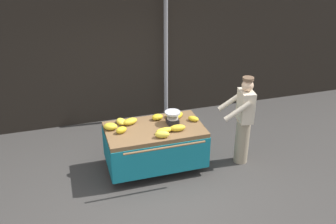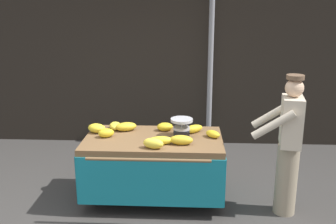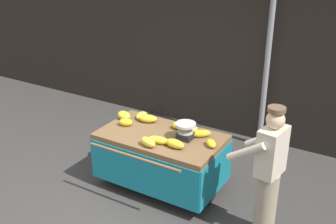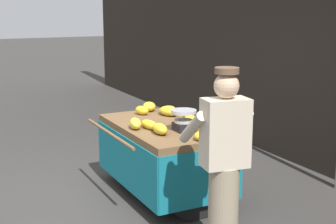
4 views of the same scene
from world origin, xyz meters
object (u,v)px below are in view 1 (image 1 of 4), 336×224
object	(u,v)px
banana_bunch_2	(157,117)
banana_bunch_4	(178,116)
banana_bunch_5	(121,121)
vendor_person	(243,121)
banana_bunch_6	(110,126)
banana_bunch_8	(170,116)
street_pole	(166,54)
banana_bunch_0	(193,119)
banana_bunch_1	(164,130)
banana_bunch_9	(130,121)
banana_bunch_7	(121,130)
banana_cart	(155,139)
banana_bunch_3	(162,134)
weighing_scale	(173,117)
banana_bunch_10	(178,128)

from	to	relation	value
banana_bunch_2	banana_bunch_4	bearing A→B (deg)	-9.38
banana_bunch_5	vendor_person	xyz separation A→B (m)	(2.15, -0.56, -0.03)
banana_bunch_4	banana_bunch_6	distance (m)	1.26
banana_bunch_8	street_pole	bearing A→B (deg)	75.64
banana_bunch_0	banana_bunch_4	world-z (taller)	banana_bunch_4
banana_bunch_1	banana_bunch_2	size ratio (longest dim) A/B	1.43
banana_bunch_9	banana_bunch_8	bearing A→B (deg)	1.74
banana_bunch_7	banana_bunch_4	bearing A→B (deg)	12.09
banana_cart	banana_bunch_8	world-z (taller)	banana_bunch_8
banana_bunch_3	banana_bunch_9	world-z (taller)	banana_bunch_3
banana_bunch_1	banana_bunch_9	xyz separation A→B (m)	(-0.49, 0.49, 0.01)
weighing_scale	banana_bunch_10	distance (m)	0.30
street_pole	banana_bunch_7	world-z (taller)	street_pole
banana_cart	banana_bunch_8	size ratio (longest dim) A/B	8.54
banana_bunch_4	banana_bunch_8	xyz separation A→B (m)	(-0.14, 0.05, -0.01)
street_pole	banana_bunch_6	bearing A→B (deg)	-130.38
banana_bunch_0	banana_bunch_8	xyz separation A→B (m)	(-0.38, 0.23, 0.00)
banana_bunch_7	banana_bunch_10	bearing A→B (deg)	-12.65
banana_bunch_4	weighing_scale	bearing A→B (deg)	-133.71
banana_cart	banana_bunch_1	xyz separation A→B (m)	(0.11, -0.23, 0.28)
banana_bunch_3	banana_bunch_4	xyz separation A→B (m)	(0.47, 0.60, -0.01)
street_pole	banana_bunch_1	world-z (taller)	street_pole
banana_bunch_5	banana_bunch_1	bearing A→B (deg)	-40.50
banana_bunch_2	banana_bunch_8	world-z (taller)	banana_bunch_2
banana_bunch_3	banana_bunch_7	world-z (taller)	banana_bunch_3
banana_bunch_8	vendor_person	size ratio (longest dim) A/B	0.12
banana_bunch_1	street_pole	bearing A→B (deg)	72.65
banana_bunch_2	banana_bunch_8	distance (m)	0.24
banana_bunch_5	banana_bunch_8	bearing A→B (deg)	-2.61
banana_bunch_7	banana_bunch_0	bearing A→B (deg)	2.43
banana_bunch_2	banana_bunch_7	distance (m)	0.78
banana_bunch_5	vendor_person	distance (m)	2.22
banana_cart	banana_bunch_6	bearing A→B (deg)	167.79
street_pole	banana_bunch_5	xyz separation A→B (m)	(-1.34, -1.68, -0.63)
banana_bunch_0	banana_bunch_5	bearing A→B (deg)	167.97
banana_bunch_1	banana_bunch_3	world-z (taller)	banana_bunch_3
banana_bunch_2	banana_bunch_7	bearing A→B (deg)	-157.70
banana_bunch_6	banana_bunch_3	bearing A→B (deg)	-34.23
weighing_scale	banana_bunch_8	world-z (taller)	weighing_scale
banana_bunch_0	banana_bunch_9	size ratio (longest dim) A/B	0.74
banana_bunch_0	banana_bunch_4	bearing A→B (deg)	143.74
banana_bunch_5	banana_bunch_6	bearing A→B (deg)	-144.47
banana_bunch_0	banana_bunch_1	world-z (taller)	banana_bunch_1
banana_bunch_9	street_pole	bearing A→B (deg)	55.71
banana_bunch_2	vendor_person	bearing A→B (deg)	-19.55
banana_bunch_8	weighing_scale	bearing A→B (deg)	-93.06
banana_cart	banana_bunch_3	bearing A→B (deg)	-84.94
banana_bunch_0	banana_bunch_7	bearing A→B (deg)	-177.57
banana_bunch_7	banana_bunch_9	world-z (taller)	banana_bunch_9
banana_cart	banana_bunch_4	world-z (taller)	banana_bunch_4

